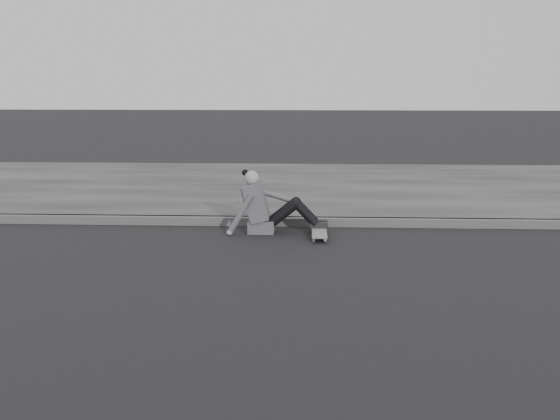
# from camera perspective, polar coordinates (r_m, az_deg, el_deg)

# --- Properties ---
(ground) EXTENTS (80.00, 80.00, 0.00)m
(ground) POSITION_cam_1_polar(r_m,az_deg,el_deg) (6.66, 11.33, -6.54)
(ground) COLOR black
(ground) RESTS_ON ground
(curb) EXTENTS (24.00, 0.16, 0.12)m
(curb) POSITION_cam_1_polar(r_m,az_deg,el_deg) (9.11, 8.93, -1.12)
(curb) COLOR #4E4E4E
(curb) RESTS_ON ground
(sidewalk) EXTENTS (24.00, 6.00, 0.12)m
(sidewalk) POSITION_cam_1_polar(r_m,az_deg,el_deg) (12.06, 7.38, 2.05)
(sidewalk) COLOR #383838
(sidewalk) RESTS_ON ground
(skateboard) EXTENTS (0.20, 0.78, 0.09)m
(skateboard) POSITION_cam_1_polar(r_m,az_deg,el_deg) (8.41, 3.61, -2.00)
(skateboard) COLOR #A9A9A4
(skateboard) RESTS_ON ground
(seated_woman) EXTENTS (1.38, 0.46, 0.88)m
(seated_woman) POSITION_cam_1_polar(r_m,az_deg,el_deg) (8.60, -1.29, 0.31)
(seated_woman) COLOR #505053
(seated_woman) RESTS_ON ground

